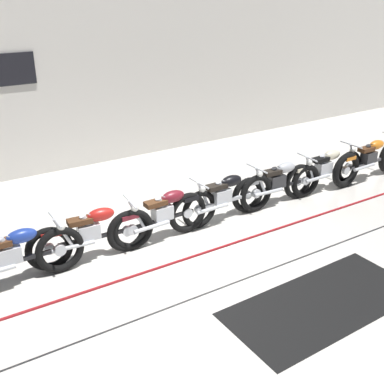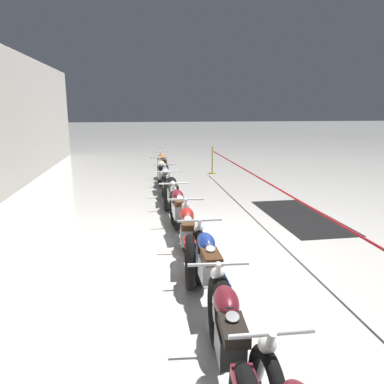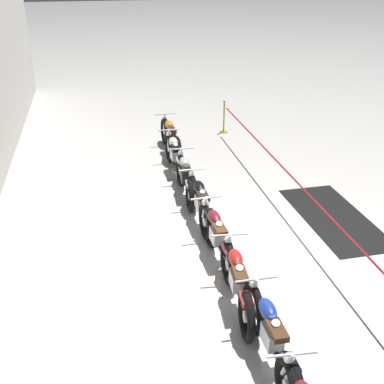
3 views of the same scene
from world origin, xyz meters
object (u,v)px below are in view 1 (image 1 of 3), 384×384
object	(u,v)px
motorcycle_red_3	(92,234)
stanchion_far_left	(139,282)
motorcycle_maroon_4	(165,215)
motorcycle_orange_8	(370,160)
motorcycle_blue_2	(13,258)
motorcycle_silver_6	(278,184)
floor_banner	(323,303)
motorcycle_black_5	(224,198)
motorcycle_cream_7	(325,170)

from	to	relation	value
motorcycle_red_3	stanchion_far_left	distance (m)	2.07
motorcycle_maroon_4	motorcycle_orange_8	xyz separation A→B (m)	(5.47, -0.04, 0.01)
motorcycle_blue_2	motorcycle_silver_6	xyz separation A→B (m)	(5.42, 0.13, -0.02)
motorcycle_silver_6	floor_banner	size ratio (longest dim) A/B	0.74
motorcycle_black_5	floor_banner	bearing A→B (deg)	-95.23
motorcycle_blue_2	motorcycle_black_5	world-z (taller)	motorcycle_blue_2
motorcycle_red_3	motorcycle_maroon_4	distance (m)	1.38
motorcycle_maroon_4	motorcycle_blue_2	bearing A→B (deg)	-178.46
floor_banner	motorcycle_maroon_4	bearing A→B (deg)	108.16
motorcycle_cream_7	stanchion_far_left	world-z (taller)	stanchion_far_left
motorcycle_red_3	motorcycle_orange_8	bearing A→B (deg)	-0.46
motorcycle_cream_7	floor_banner	xyz separation A→B (m)	(-3.09, -3.01, -0.48)
motorcycle_black_5	motorcycle_silver_6	size ratio (longest dim) A/B	1.08
floor_banner	motorcycle_red_3	bearing A→B (deg)	128.09
motorcycle_blue_2	motorcycle_red_3	size ratio (longest dim) A/B	1.02
motorcycle_orange_8	floor_banner	world-z (taller)	motorcycle_orange_8
motorcycle_red_3	motorcycle_black_5	distance (m)	2.68
motorcycle_silver_6	stanchion_far_left	xyz separation A→B (m)	(-4.24, -2.09, 0.30)
motorcycle_blue_2	motorcycle_orange_8	xyz separation A→B (m)	(8.16, 0.03, -0.00)
motorcycle_maroon_4	stanchion_far_left	distance (m)	2.54
motorcycle_cream_7	motorcycle_orange_8	world-z (taller)	motorcycle_orange_8
motorcycle_blue_2	motorcycle_cream_7	bearing A→B (deg)	1.21
motorcycle_silver_6	motorcycle_cream_7	bearing A→B (deg)	0.64
motorcycle_blue_2	floor_banner	xyz separation A→B (m)	(3.72, -2.86, -0.48)
motorcycle_black_5	stanchion_far_left	xyz separation A→B (m)	(-2.81, -2.04, 0.28)
motorcycle_black_5	motorcycle_maroon_4	bearing A→B (deg)	-179.72
motorcycle_maroon_4	floor_banner	xyz separation A→B (m)	(1.03, -2.93, -0.48)
motorcycle_black_5	motorcycle_silver_6	distance (m)	1.43
motorcycle_red_3	motorcycle_silver_6	bearing A→B (deg)	0.57
motorcycle_maroon_4	motorcycle_black_5	world-z (taller)	motorcycle_black_5
motorcycle_silver_6	motorcycle_orange_8	bearing A→B (deg)	-2.01
stanchion_far_left	floor_banner	world-z (taller)	stanchion_far_left
motorcycle_black_5	motorcycle_cream_7	bearing A→B (deg)	1.32
motorcycle_red_3	floor_banner	bearing A→B (deg)	-50.69
motorcycle_maroon_4	stanchion_far_left	bearing A→B (deg)	-126.54
motorcycle_black_5	stanchion_far_left	distance (m)	3.48
motorcycle_cream_7	stanchion_far_left	distance (m)	6.01
motorcycle_black_5	motorcycle_cream_7	world-z (taller)	motorcycle_black_5
motorcycle_maroon_4	motorcycle_black_5	distance (m)	1.30
motorcycle_black_5	motorcycle_silver_6	bearing A→B (deg)	1.98
motorcycle_orange_8	floor_banner	size ratio (longest dim) A/B	0.81
motorcycle_cream_7	floor_banner	size ratio (longest dim) A/B	0.78
motorcycle_black_5	motorcycle_red_3	bearing A→B (deg)	179.81
floor_banner	motorcycle_blue_2	bearing A→B (deg)	141.22
motorcycle_maroon_4	floor_banner	size ratio (longest dim) A/B	0.75
motorcycle_blue_2	motorcycle_black_5	size ratio (longest dim) A/B	0.92
motorcycle_maroon_4	motorcycle_cream_7	size ratio (longest dim) A/B	0.96
stanchion_far_left	motorcycle_blue_2	bearing A→B (deg)	121.15
stanchion_far_left	motorcycle_black_5	bearing A→B (deg)	35.97
motorcycle_black_5	motorcycle_silver_6	xyz separation A→B (m)	(1.43, 0.05, -0.02)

